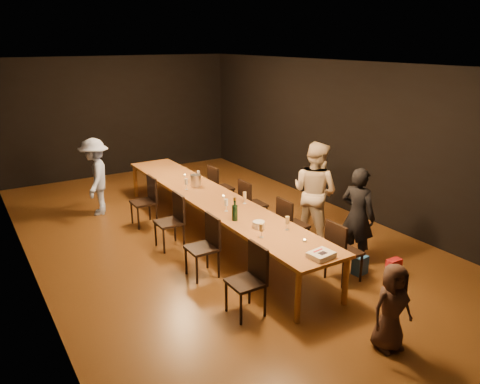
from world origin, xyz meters
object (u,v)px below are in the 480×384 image
chair_right_0 (344,251)px  chair_left_2 (169,222)px  child (392,307)px  birthday_cake (321,255)px  chair_left_1 (202,247)px  ice_bucket (196,180)px  chair_left_3 (143,202)px  plate_stack (259,225)px  champagne_bottle (235,209)px  woman_birthday (358,216)px  woman_tan (315,192)px  table (213,200)px  man_blue (96,177)px  chair_left_0 (246,281)px  chair_right_2 (253,204)px  chair_right_3 (221,187)px  chair_right_1 (293,224)px

chair_right_0 → chair_left_2: 2.94m
child → birthday_cake: size_ratio=3.09×
chair_left_1 → ice_bucket: bearing=-24.5°
chair_left_3 → plate_stack: size_ratio=5.19×
champagne_bottle → plate_stack: bearing=-72.2°
chair_right_0 → woman_birthday: bearing=120.9°
birthday_cake → plate_stack: (-0.12, 1.23, 0.01)m
woman_tan → birthday_cake: (-1.43, -1.80, -0.09)m
table → man_blue: man_blue is taller
chair_left_0 → chair_left_3: size_ratio=1.00×
man_blue → child: size_ratio=1.48×
table → ice_bucket: (0.03, 0.74, 0.16)m
chair_right_2 → woman_tan: bearing=30.5°
chair_left_0 → chair_left_3: bearing=0.0°
chair_left_3 → child: bearing=-168.5°
chair_right_2 → birthday_cake: 2.95m
chair_left_3 → champagne_bottle: size_ratio=2.52×
chair_left_0 → plate_stack: (0.74, 0.81, 0.34)m
chair_right_2 → chair_right_3: same height
chair_right_2 → chair_left_0: bearing=-35.3°
chair_right_1 → birthday_cake: (-0.83, -1.62, 0.32)m
table → chair_left_1: chair_left_1 is taller
chair_right_1 → chair_left_2: (-1.70, 1.20, 0.00)m
chair_right_3 → chair_left_3: size_ratio=1.00×
chair_right_0 → chair_left_3: same height
chair_left_1 → champagne_bottle: bearing=-84.9°
chair_right_0 → champagne_bottle: bearing=-138.8°
woman_birthday → man_blue: woman_birthday is taller
chair_left_2 → child: 3.98m
chair_right_2 → ice_bucket: 1.17m
chair_right_3 → chair_left_1: bearing=-35.3°
chair_right_1 → woman_tan: 0.75m
chair_right_2 → child: size_ratio=0.89×
chair_right_3 → woman_birthday: woman_birthday is taller
champagne_bottle → chair_left_1: bearing=-174.9°
chair_left_2 → chair_right_1: bearing=-125.2°
chair_left_3 → man_blue: man_blue is taller
table → chair_left_2: bearing=180.0°
man_blue → chair_right_3: bearing=87.3°
chair_right_3 → chair_left_1: (-1.70, -2.40, 0.00)m
chair_left_0 → chair_right_1: bearing=-54.8°
chair_left_0 → child: size_ratio=0.89×
table → birthday_cake: size_ratio=17.72×
chair_left_1 → child: size_ratio=0.89×
man_blue → plate_stack: (1.32, -3.86, 0.02)m
chair_right_0 → plate_stack: chair_right_0 is taller
chair_right_3 → champagne_bottle: size_ratio=2.52×
birthday_cake → child: bearing=-88.2°
chair_right_2 → woman_birthday: bearing=15.8°
chair_left_2 → chair_left_3: 1.20m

